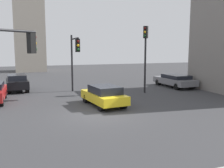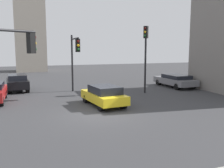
{
  "view_description": "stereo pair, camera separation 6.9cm",
  "coord_description": "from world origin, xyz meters",
  "px_view_note": "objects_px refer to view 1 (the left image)",
  "views": [
    {
      "loc": [
        -3.99,
        -13.71,
        3.84
      ],
      "look_at": [
        1.94,
        3.0,
        1.31
      ],
      "focal_mm": 40.84,
      "sensor_mm": 36.0,
      "label": 1
    },
    {
      "loc": [
        -3.92,
        -13.73,
        3.84
      ],
      "look_at": [
        1.94,
        3.0,
        1.31
      ],
      "focal_mm": 40.84,
      "sensor_mm": 36.0,
      "label": 2
    }
  ],
  "objects_px": {
    "traffic_light_1": "(145,47)",
    "car_3": "(17,82)",
    "traffic_light_2": "(75,53)",
    "car_4": "(104,95)",
    "car_1": "(175,80)"
  },
  "relations": [
    {
      "from": "traffic_light_1",
      "to": "car_3",
      "type": "distance_m",
      "value": 11.78
    },
    {
      "from": "traffic_light_2",
      "to": "car_4",
      "type": "height_order",
      "value": "traffic_light_2"
    },
    {
      "from": "car_1",
      "to": "traffic_light_2",
      "type": "bearing_deg",
      "value": 91.5
    },
    {
      "from": "car_3",
      "to": "traffic_light_1",
      "type": "bearing_deg",
      "value": 61.6
    },
    {
      "from": "car_3",
      "to": "car_4",
      "type": "bearing_deg",
      "value": 30.1
    },
    {
      "from": "car_1",
      "to": "car_4",
      "type": "relative_size",
      "value": 1.16
    },
    {
      "from": "traffic_light_1",
      "to": "car_3",
      "type": "height_order",
      "value": "traffic_light_1"
    },
    {
      "from": "car_1",
      "to": "traffic_light_1",
      "type": "bearing_deg",
      "value": 112.08
    },
    {
      "from": "traffic_light_2",
      "to": "car_3",
      "type": "relative_size",
      "value": 1.21
    },
    {
      "from": "traffic_light_2",
      "to": "car_3",
      "type": "xyz_separation_m",
      "value": [
        -4.59,
        3.41,
        -2.67
      ]
    },
    {
      "from": "traffic_light_2",
      "to": "car_1",
      "type": "height_order",
      "value": "traffic_light_2"
    },
    {
      "from": "car_3",
      "to": "car_1",
      "type": "bearing_deg",
      "value": 75.23
    },
    {
      "from": "car_4",
      "to": "traffic_light_1",
      "type": "bearing_deg",
      "value": -60.3
    },
    {
      "from": "car_3",
      "to": "car_4",
      "type": "relative_size",
      "value": 0.98
    },
    {
      "from": "traffic_light_2",
      "to": "car_3",
      "type": "height_order",
      "value": "traffic_light_2"
    }
  ]
}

